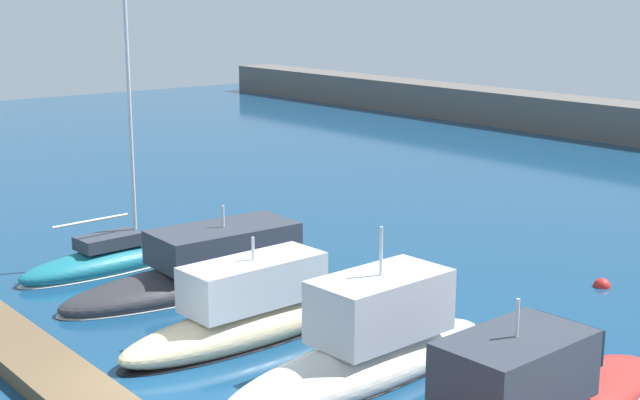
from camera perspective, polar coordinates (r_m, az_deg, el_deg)
name	(u,v)px	position (r m, az deg, el deg)	size (l,w,h in m)	color
ground_plane	(158,395)	(21.52, -10.10, -11.88)	(120.00, 120.00, 0.00)	navy
sailboat_teal_nearest	(115,258)	(31.07, -12.70, -3.56)	(2.20, 6.89, 12.02)	#19707F
motorboat_charcoal_second	(210,271)	(28.63, -6.89, -4.43)	(2.86, 9.59, 2.92)	#2D2D33
motorboat_sand_third	(256,312)	(24.49, -4.05, -7.02)	(2.34, 8.27, 2.98)	beige
motorboat_ivory_fourth	(369,349)	(22.08, 3.06, -9.30)	(2.57, 8.43, 4.02)	silver
mooring_buoy_red	(602,287)	(29.81, 17.21, -5.19)	(0.53, 0.53, 0.53)	red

